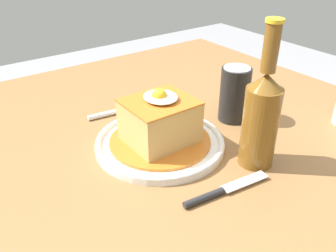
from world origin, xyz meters
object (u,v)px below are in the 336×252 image
(beer_bottle_amber, at_px, (261,115))
(fork, at_px, (112,113))
(main_plate, at_px, (160,142))
(knife, at_px, (216,193))
(soda_can, at_px, (235,94))

(beer_bottle_amber, bearing_deg, fork, -158.86)
(main_plate, bearing_deg, beer_bottle_amber, 37.01)
(fork, bearing_deg, knife, 0.20)
(fork, bearing_deg, main_plate, 4.34)
(soda_can, relative_size, beer_bottle_amber, 0.47)
(main_plate, bearing_deg, soda_can, 89.43)
(fork, distance_m, soda_can, 0.28)
(main_plate, xyz_separation_m, knife, (0.18, -0.01, -0.00))
(soda_can, height_order, beer_bottle_amber, beer_bottle_amber)
(main_plate, distance_m, fork, 0.18)
(knife, xyz_separation_m, beer_bottle_amber, (-0.03, 0.12, 0.09))
(main_plate, bearing_deg, fork, -175.66)
(soda_can, bearing_deg, main_plate, -90.57)
(main_plate, height_order, soda_can, soda_can)
(knife, relative_size, beer_bottle_amber, 0.62)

